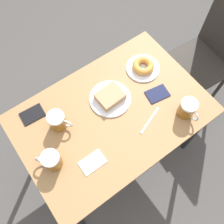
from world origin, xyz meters
TOP-DOWN VIEW (x-y plane):
  - ground_plane at (0.00, 0.00)m, footprint 8.00×8.00m
  - table at (0.00, 0.00)m, footprint 0.71×1.06m
  - chair at (-0.04, 0.91)m, footprint 0.43×0.43m
  - plate_with_cake at (-0.08, 0.04)m, footprint 0.24×0.24m
  - plate_with_donut at (-0.13, 0.33)m, footprint 0.20×0.20m
  - beer_mug_left at (-0.11, -0.27)m, footprint 0.12×0.10m
  - beer_mug_center at (0.05, -0.40)m, footprint 0.10×0.11m
  - beer_mug_right at (0.24, 0.33)m, footprint 0.13×0.09m
  - napkin_folded at (0.16, -0.24)m, footprint 0.08×0.13m
  - fork at (0.16, 0.14)m, footprint 0.07×0.18m
  - passport_near_edge at (0.05, 0.28)m, footprint 0.11×0.14m
  - passport_far_edge at (-0.25, -0.36)m, footprint 0.10×0.13m

SIDE VIEW (x-z plane):
  - ground_plane at x=0.00m, z-range 0.00..0.00m
  - chair at x=-0.04m, z-range 0.09..1.04m
  - table at x=0.00m, z-range 0.29..1.00m
  - fork at x=0.16m, z-range 0.71..0.71m
  - napkin_folded at x=0.16m, z-range 0.71..0.71m
  - passport_near_edge at x=0.05m, z-range 0.71..0.72m
  - passport_far_edge at x=-0.25m, z-range 0.71..0.72m
  - plate_with_cake at x=-0.08m, z-range 0.70..0.76m
  - plate_with_donut at x=-0.13m, z-range 0.71..0.76m
  - beer_mug_left at x=-0.11m, z-range 0.71..0.82m
  - beer_mug_center at x=0.05m, z-range 0.71..0.82m
  - beer_mug_right at x=0.24m, z-range 0.71..0.82m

